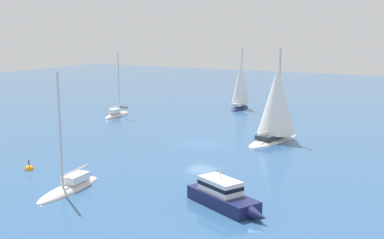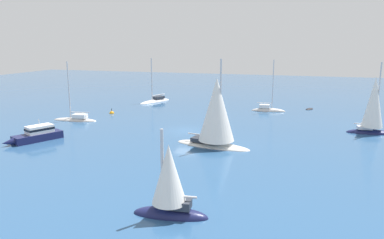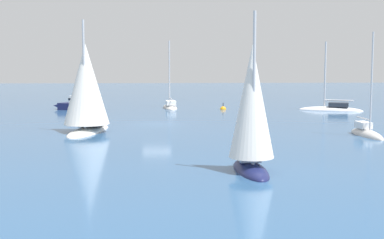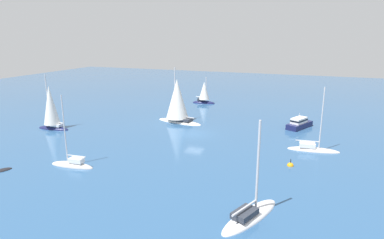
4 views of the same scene
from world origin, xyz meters
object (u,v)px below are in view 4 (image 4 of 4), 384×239
at_px(sailboat, 204,95).
at_px(launch, 300,123).
at_px(ketch, 72,165).
at_px(rib, 2,171).
at_px(yacht_1, 313,149).
at_px(channel_buoy, 290,166).
at_px(sloop, 178,102).
at_px(yacht, 250,215).
at_px(sailboat_1, 51,110).

relative_size(sailboat, launch, 0.97).
relative_size(ketch, sailboat, 1.39).
distance_m(rib, yacht_1, 34.98).
bearing_deg(yacht_1, sailboat, 128.33).
height_order(launch, channel_buoy, launch).
distance_m(ketch, channel_buoy, 23.43).
bearing_deg(sailboat, sloop, -92.56).
relative_size(sloop, rib, 4.40).
height_order(yacht, sailboat_1, sailboat_1).
distance_m(rib, channel_buoy, 30.35).
height_order(sloop, channel_buoy, sloop).
relative_size(ketch, channel_buoy, 7.46).
bearing_deg(ketch, channel_buoy, -163.25).
bearing_deg(sailboat_1, channel_buoy, 172.51).
distance_m(sailboat_1, channel_buoy, 34.72).
relative_size(yacht_1, sailboat_1, 0.96).
bearing_deg(rib, ketch, -33.61).
bearing_deg(channel_buoy, yacht, 80.72).
height_order(rib, launch, launch).
distance_m(launch, sailboat_1, 37.29).
bearing_deg(channel_buoy, sailboat, -55.22).
bearing_deg(yacht_1, yacht, -108.57).
bearing_deg(rib, launch, -18.65).
xyz_separation_m(ketch, sailboat_1, (12.75, -10.70, 2.78)).
bearing_deg(launch, sailboat_1, 137.80).
relative_size(rib, yacht_1, 0.25).
bearing_deg(channel_buoy, yacht_1, -109.12).
bearing_deg(yacht_1, ketch, -154.41).
xyz_separation_m(sloop, yacht_1, (-20.85, 6.69, -3.08)).
height_order(sloop, rib, sloop).
height_order(ketch, rib, ketch).
height_order(ketch, yacht_1, yacht_1).
xyz_separation_m(ketch, yacht_1, (-23.87, -14.62, 0.02)).
relative_size(sailboat, rib, 2.86).
bearing_deg(launch, sloop, 126.15).
distance_m(ketch, rib, 6.99).
height_order(yacht_1, sailboat_1, sailboat_1).
distance_m(ketch, yacht_1, 27.99).
relative_size(sloop, yacht_1, 1.11).
xyz_separation_m(sloop, sailboat_1, (15.77, 10.60, -0.32)).
distance_m(sloop, yacht, 29.96).
relative_size(rib, channel_buoy, 1.87).
bearing_deg(sloop, yacht_1, 172.44).
distance_m(yacht, launch, 28.16).
distance_m(sloop, sailboat_1, 19.01).
xyz_separation_m(ketch, rib, (6.01, 3.57, -0.15)).
bearing_deg(sloop, launch, -159.14).
relative_size(launch, sailboat_1, 0.71).
bearing_deg(ketch, yacht_1, -153.33).
bearing_deg(yacht, channel_buoy, 12.04).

